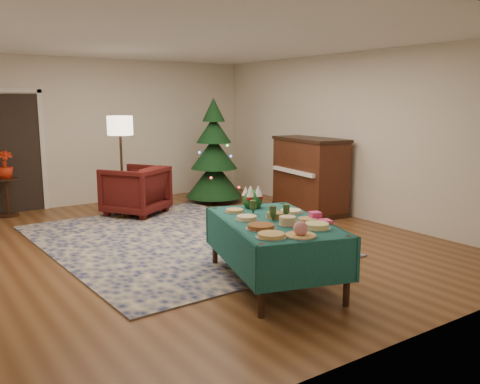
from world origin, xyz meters
TOP-DOWN VIEW (x-y plane):
  - room_shell at (0.00, 0.00)m, footprint 7.00×7.00m
  - doorway at (-1.60, 3.48)m, footprint 1.08×0.04m
  - rug at (-0.20, 0.26)m, footprint 3.37×4.33m
  - buffet_table at (-0.07, -1.85)m, footprint 1.48×1.98m
  - platter_0 at (-0.51, -2.37)m, footprint 0.29×0.29m
  - platter_1 at (-0.27, -2.50)m, footprint 0.29×0.29m
  - platter_2 at (0.06, -2.36)m, footprint 0.28×0.28m
  - platter_3 at (-0.40, -2.07)m, footprint 0.31×0.31m
  - platter_4 at (-0.09, -2.10)m, footprint 0.20×0.20m
  - platter_5 at (0.18, -2.09)m, footprint 0.23×0.23m
  - platter_6 at (-0.30, -1.68)m, footprint 0.25×0.25m
  - platter_7 at (0.01, -1.78)m, footprint 0.23×0.23m
  - platter_8 at (0.31, -1.68)m, footprint 0.27×0.27m
  - platter_9 at (-0.19, -1.29)m, footprint 0.23×0.23m
  - goblet_0 at (-0.08, -1.50)m, footprint 0.07×0.07m
  - goblet_1 at (0.07, -1.88)m, footprint 0.07×0.07m
  - goblet_2 at (-0.09, -1.86)m, footprint 0.07×0.07m
  - napkin_stack at (0.28, -2.24)m, footprint 0.17×0.17m
  - gift_box at (0.29, -2.09)m, footprint 0.14×0.14m
  - centerpiece at (0.13, -1.19)m, footprint 0.25×0.25m
  - armchair at (0.04, 2.09)m, footprint 1.21×1.20m
  - floor_lamp at (-0.24, 1.94)m, footprint 0.41×0.41m
  - side_table at (-1.79, 3.20)m, footprint 0.36×0.36m
  - potted_plant at (-1.79, 3.20)m, footprint 0.26×0.46m
  - christmas_tree at (1.76, 2.34)m, footprint 1.32×1.32m
  - piano at (2.66, 0.63)m, footprint 0.89×1.58m

SIDE VIEW (x-z plane):
  - rug at x=-0.20m, z-range 0.00..0.02m
  - side_table at x=-1.79m, z-range -0.01..0.64m
  - armchair at x=0.04m, z-range 0.00..0.93m
  - buffet_table at x=-0.07m, z-range 0.21..0.89m
  - piano at x=2.66m, z-range -0.01..1.28m
  - platter_9 at x=-0.19m, z-range 0.68..0.72m
  - platter_5 at x=0.18m, z-range 0.68..0.72m
  - platter_8 at x=0.31m, z-range 0.68..0.72m
  - napkin_stack at x=0.28m, z-range 0.68..0.72m
  - platter_0 at x=-0.51m, z-range 0.68..0.73m
  - platter_3 at x=-0.40m, z-range 0.68..0.73m
  - platter_6 at x=-0.30m, z-range 0.68..0.73m
  - platter_2 at x=0.06m, z-range 0.68..0.74m
  - platter_7 at x=0.01m, z-range 0.68..0.75m
  - platter_4 at x=-0.09m, z-range 0.68..0.78m
  - gift_box at x=0.29m, z-range 0.68..0.78m
  - platter_1 at x=-0.27m, z-range 0.67..0.82m
  - goblet_0 at x=-0.08m, z-range 0.69..0.85m
  - goblet_1 at x=0.07m, z-range 0.69..0.85m
  - goblet_2 at x=-0.09m, z-range 0.69..0.85m
  - potted_plant at x=-1.79m, z-range 0.65..0.91m
  - centerpiece at x=0.13m, z-range 0.66..0.94m
  - christmas_tree at x=1.76m, z-range -0.10..1.88m
  - doorway at x=-1.60m, z-range 0.02..2.18m
  - room_shell at x=0.00m, z-range -2.15..4.85m
  - floor_lamp at x=-0.24m, z-range 0.59..2.27m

